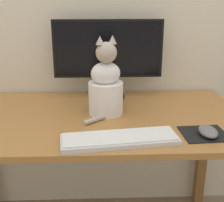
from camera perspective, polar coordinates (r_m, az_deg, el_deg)
desk at (r=1.41m, az=-3.21°, el=-6.24°), size 1.31×0.70×0.70m
monitor at (r=1.55m, az=-0.74°, el=8.56°), size 0.54×0.17×0.39m
keyboard at (r=1.14m, az=1.40°, el=-6.95°), size 0.44×0.18×0.02m
mousepad_right at (r=1.25m, az=16.48°, el=-5.77°), size 0.18×0.16×0.00m
computer_mouse_right at (r=1.23m, az=17.16°, el=-5.33°), size 0.07×0.11×0.03m
cat at (r=1.36m, az=-1.15°, el=2.80°), size 0.20×0.24×0.35m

